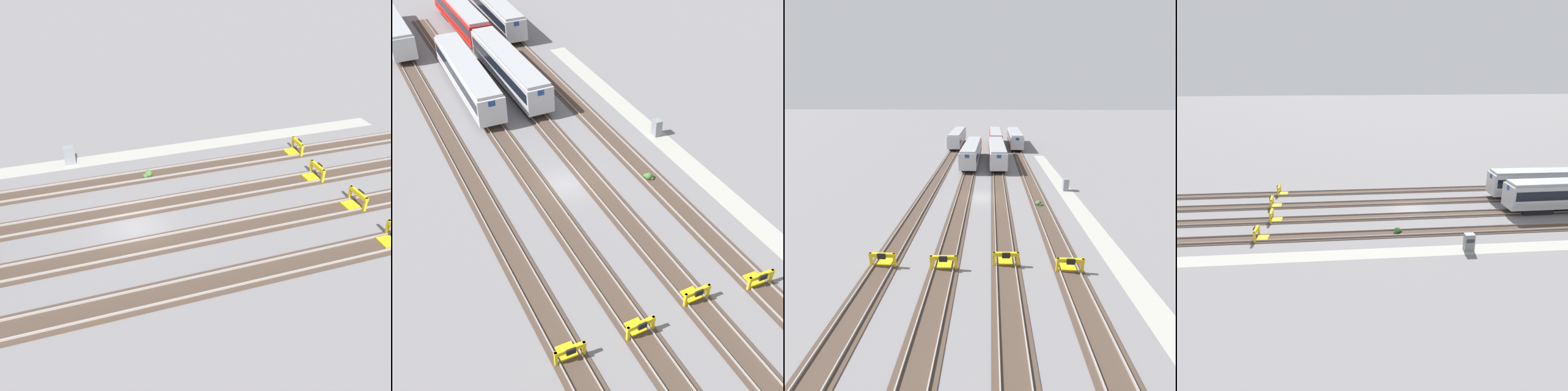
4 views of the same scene
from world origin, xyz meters
TOP-DOWN VIEW (x-y plane):
  - ground_plane at (0.00, 0.00)m, footprint 400.00×400.00m
  - service_walkway at (0.00, -11.15)m, footprint 54.00×2.00m
  - rail_track_nearest at (0.00, -6.97)m, footprint 90.00×2.23m
  - rail_track_near_inner at (0.00, -2.32)m, footprint 90.00×2.24m
  - rail_track_middle at (0.00, 2.32)m, footprint 90.00×2.24m
  - rail_track_far_inner at (0.00, 6.97)m, footprint 90.00×2.23m
  - subway_car_front_row_leftmost at (38.90, -2.28)m, footprint 18.02×2.97m
  - subway_car_front_row_centre at (19.83, 2.36)m, footprint 18.05×3.19m
  - subway_car_front_row_right_inner at (38.59, -6.96)m, footprint 18.02×3.00m
  - subway_car_front_row_rightmost at (19.83, -2.33)m, footprint 18.04×3.08m
  - bumper_stop_nearest_track at (-16.23, -6.98)m, footprint 1.37×2.01m
  - bumper_stop_near_inner_track at (-15.50, -2.32)m, footprint 1.35×2.00m
  - bumper_stop_middle_track at (-16.16, 2.33)m, footprint 1.37×2.01m
  - bumper_stop_far_inner_track at (-15.92, 6.96)m, footprint 1.36×2.00m
  - electrical_cabinet at (3.43, -11.22)m, footprint 0.90×0.73m
  - weed_clump at (-2.49, -6.76)m, footprint 0.92×0.70m

SIDE VIEW (x-z plane):
  - ground_plane at x=0.00m, z-range 0.00..0.00m
  - service_walkway at x=0.00m, z-range 0.00..0.01m
  - rail_track_nearest at x=0.00m, z-range -0.06..0.15m
  - rail_track_near_inner at x=0.00m, z-range -0.06..0.15m
  - rail_track_middle at x=0.00m, z-range -0.06..0.15m
  - rail_track_far_inner at x=0.00m, z-range -0.06..0.15m
  - weed_clump at x=-2.49m, z-range -0.08..0.56m
  - bumper_stop_nearest_track at x=-16.23m, z-range -0.10..1.12m
  - bumper_stop_near_inner_track at x=-15.50m, z-range -0.10..1.12m
  - bumper_stop_middle_track at x=-16.16m, z-range -0.10..1.12m
  - bumper_stop_far_inner_track at x=-15.92m, z-range -0.10..1.12m
  - electrical_cabinet at x=3.43m, z-range 0.00..1.60m
  - subway_car_front_row_leftmost at x=38.90m, z-range 0.19..3.89m
  - subway_car_front_row_centre at x=19.83m, z-range 0.19..3.89m
  - subway_car_front_row_right_inner at x=38.59m, z-range 0.19..3.89m
  - subway_car_front_row_rightmost at x=19.83m, z-range 0.19..3.89m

